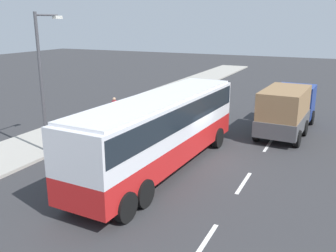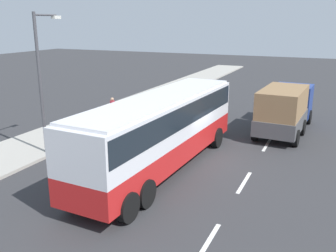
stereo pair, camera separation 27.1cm
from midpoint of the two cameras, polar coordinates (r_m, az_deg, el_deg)
ground_plane at (r=18.90m, az=5.06°, el=-5.17°), size 120.00×120.00×0.00m
sidewalk_curb at (r=23.40m, az=-16.26°, el=-1.42°), size 80.00×4.00×0.15m
lane_centreline at (r=15.02m, az=10.39°, el=-11.15°), size 34.62×0.16×0.01m
coach_bus at (r=16.89m, az=-0.58°, el=0.14°), size 11.88×3.17×3.53m
cargo_truck at (r=24.13m, az=18.19°, el=2.69°), size 7.24×2.90×2.94m
car_silver_hatch at (r=32.29m, az=5.32°, el=5.06°), size 4.56×1.96×1.41m
pedestrian_near_curb at (r=25.60m, az=-7.93°, el=2.87°), size 0.32×0.32×1.62m
street_lamp at (r=19.76m, az=-18.25°, el=7.65°), size 1.88×0.24×7.05m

